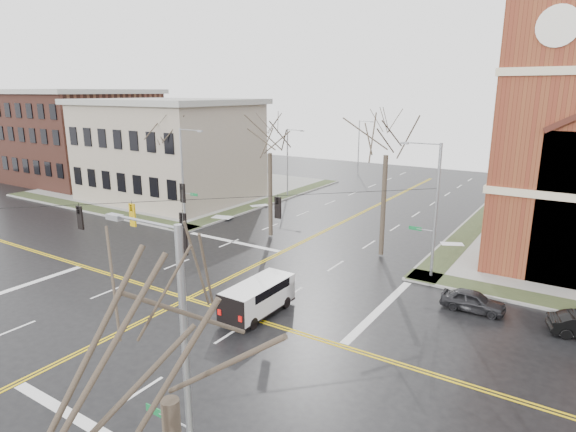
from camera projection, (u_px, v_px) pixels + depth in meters
The scene contains 18 objects.
ground at pixel (188, 299), 29.47m from camera, with size 120.00×120.00×0.00m, color black.
sidewalks at pixel (188, 297), 29.45m from camera, with size 80.00×80.00×0.17m.
road_markings at pixel (188, 299), 29.47m from camera, with size 100.00×100.00×0.01m.
civic_building_a at pixel (169, 152), 55.90m from camera, with size 18.00×14.00×11.00m, color gray.
civic_building_b at pixel (79, 138), 67.88m from camera, with size 18.00×16.00×12.00m, color brown.
signal_pole_ne at pixel (434, 207), 31.65m from camera, with size 2.75×0.22×9.00m.
signal_pole_nw at pixel (184, 175), 43.52m from camera, with size 2.75×0.22×9.00m.
signal_pole_se at pixel (182, 374), 12.94m from camera, with size 2.75×0.22×9.00m.
span_wires at pixel (182, 200), 27.92m from camera, with size 23.02×23.02×0.03m.
traffic_signals at pixel (175, 215), 27.56m from camera, with size 8.21×8.26×1.30m.
streetlight_north_a at pixel (288, 160), 56.72m from camera, with size 2.30×0.20×8.00m.
streetlight_north_b at pixel (360, 145), 72.99m from camera, with size 2.30×0.20×8.00m.
cargo_van at pixel (260, 295), 27.34m from camera, with size 1.98×4.96×1.87m.
parked_car_a at pixel (473, 301), 27.73m from camera, with size 1.44×3.57×1.22m, color black.
tree_nw_far at pixel (169, 136), 46.48m from camera, with size 4.00×4.00×11.26m.
tree_nw_near at pixel (270, 147), 40.10m from camera, with size 4.00×4.00×10.74m.
tree_ne at pixel (386, 148), 35.01m from camera, with size 4.00×4.00×11.46m.
tree_se at pixel (168, 380), 9.00m from camera, with size 4.00×4.00×9.74m.
Camera 1 is at (19.93, -19.58, 12.32)m, focal length 30.00 mm.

